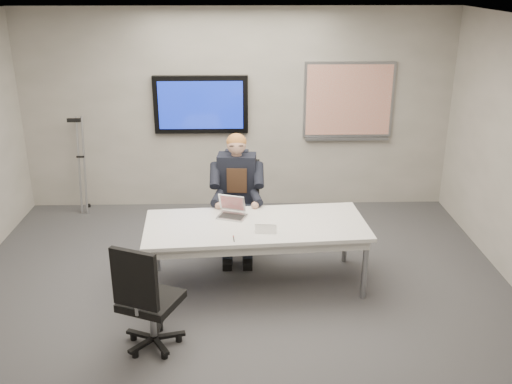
{
  "coord_description": "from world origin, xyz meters",
  "views": [
    {
      "loc": [
        0.07,
        -4.83,
        3.21
      ],
      "look_at": [
        0.21,
        0.7,
        1.07
      ],
      "focal_mm": 40.0,
      "sensor_mm": 36.0,
      "label": 1
    }
  ],
  "objects_px": {
    "office_chair_far": "(239,219)",
    "laptop": "(232,211)",
    "seated_person": "(237,209)",
    "conference_table": "(256,231)",
    "office_chair_near": "(149,316)"
  },
  "relations": [
    {
      "from": "office_chair_far",
      "to": "laptop",
      "type": "relative_size",
      "value": 2.89
    },
    {
      "from": "laptop",
      "to": "office_chair_far",
      "type": "bearing_deg",
      "value": 105.03
    },
    {
      "from": "laptop",
      "to": "seated_person",
      "type": "bearing_deg",
      "value": 104.02
    },
    {
      "from": "conference_table",
      "to": "seated_person",
      "type": "relative_size",
      "value": 1.65
    },
    {
      "from": "conference_table",
      "to": "office_chair_far",
      "type": "xyz_separation_m",
      "value": [
        -0.19,
        0.99,
        -0.3
      ]
    },
    {
      "from": "office_chair_near",
      "to": "laptop",
      "type": "height_order",
      "value": "office_chair_near"
    },
    {
      "from": "laptop",
      "to": "office_chair_near",
      "type": "bearing_deg",
      "value": -98.22
    },
    {
      "from": "conference_table",
      "to": "office_chair_near",
      "type": "height_order",
      "value": "office_chair_near"
    },
    {
      "from": "seated_person",
      "to": "office_chair_far",
      "type": "bearing_deg",
      "value": 92.05
    },
    {
      "from": "laptop",
      "to": "conference_table",
      "type": "bearing_deg",
      "value": -22.19
    },
    {
      "from": "seated_person",
      "to": "office_chair_near",
      "type": "bearing_deg",
      "value": -107.69
    },
    {
      "from": "office_chair_near",
      "to": "laptop",
      "type": "bearing_deg",
      "value": -95.12
    },
    {
      "from": "conference_table",
      "to": "office_chair_near",
      "type": "relative_size",
      "value": 2.24
    },
    {
      "from": "office_chair_far",
      "to": "seated_person",
      "type": "height_order",
      "value": "seated_person"
    },
    {
      "from": "office_chair_near",
      "to": "office_chair_far",
      "type": "bearing_deg",
      "value": -87.45
    }
  ]
}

